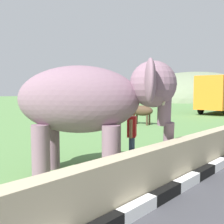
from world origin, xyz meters
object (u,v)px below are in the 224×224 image
at_px(elephant, 93,101).
at_px(cow_near, 141,111).
at_px(person_handler, 132,133).
at_px(bus_orange, 223,92).

height_order(elephant, cow_near, elephant).
bearing_deg(elephant, person_handler, -7.42).
relative_size(person_handler, cow_near, 0.86).
height_order(elephant, person_handler, elephant).
height_order(elephant, bus_orange, bus_orange).
bearing_deg(cow_near, person_handler, -145.08).
xyz_separation_m(elephant, cow_near, (8.80, 5.02, -1.01)).
bearing_deg(cow_near, bus_orange, -2.13).
distance_m(person_handler, bus_orange, 20.88).
distance_m(bus_orange, cow_near, 12.94).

